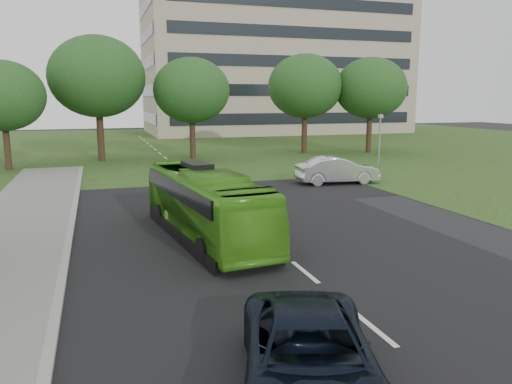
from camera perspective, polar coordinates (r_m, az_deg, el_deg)
ground at (r=17.42m, az=2.98°, el=-7.05°), size 160.00×160.00×0.00m
street_surfaces at (r=39.02m, az=-9.46°, el=2.72°), size 120.00×120.00×0.15m
office_building at (r=82.65m, az=2.08°, el=15.60°), size 40.10×20.10×25.00m
tree_park_a at (r=41.75m, az=-26.99°, el=9.78°), size 6.11×6.11×8.12m
tree_park_b at (r=45.05m, az=-17.69°, el=12.43°), size 8.04×8.04×10.54m
tree_park_c at (r=44.76m, az=-7.39°, el=11.44°), size 6.67×6.67×8.86m
tree_park_d at (r=49.69m, az=5.63°, el=11.93°), size 7.24×7.24×9.58m
tree_park_e at (r=50.89m, az=12.99°, el=11.49°), size 6.96×6.96×9.28m
bus at (r=19.11m, az=-5.78°, el=-1.42°), size 3.35×9.65×2.63m
sedan at (r=31.92m, az=9.25°, el=2.49°), size 5.31×2.29×1.70m
suv at (r=9.43m, az=6.17°, el=-18.33°), size 3.85×5.69×1.45m
camera_pole at (r=41.82m, az=13.97°, el=6.63°), size 0.41×0.39×4.05m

